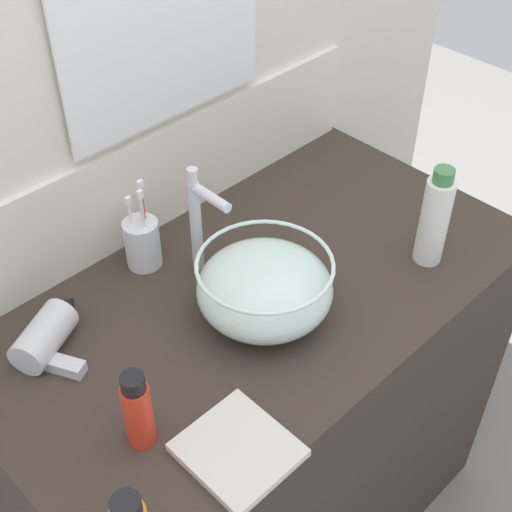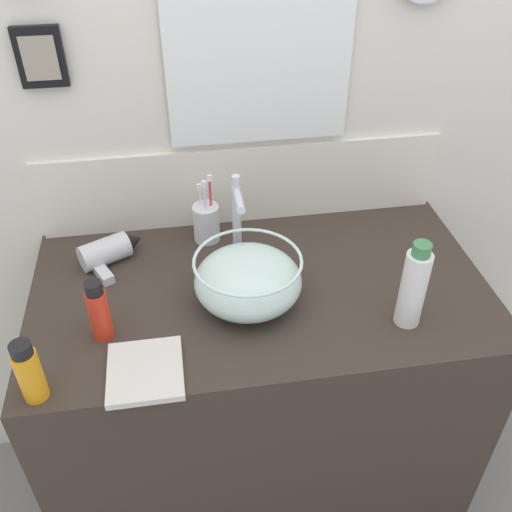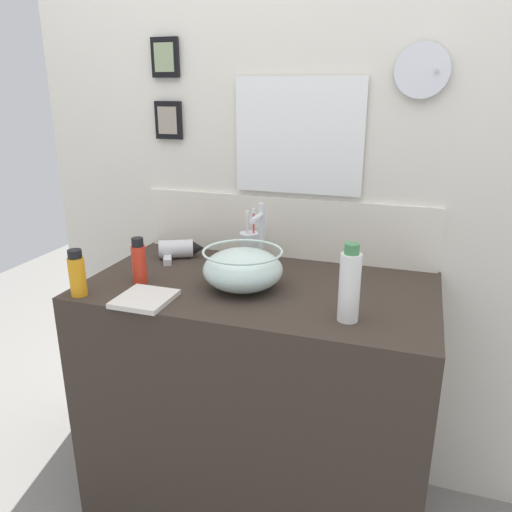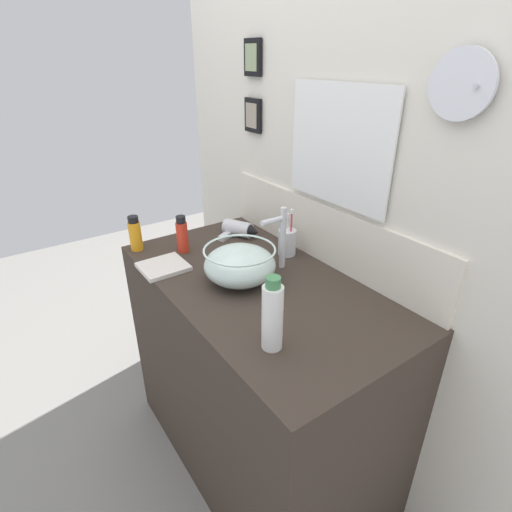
{
  "view_description": "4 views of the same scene",
  "coord_description": "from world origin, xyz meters",
  "px_view_note": "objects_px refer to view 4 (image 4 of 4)",
  "views": [
    {
      "loc": [
        -0.73,
        -0.74,
        1.94
      ],
      "look_at": [
        -0.01,
        0.0,
        1.03
      ],
      "focal_mm": 50.0,
      "sensor_mm": 36.0,
      "label": 1
    },
    {
      "loc": [
        -0.19,
        -1.09,
        1.89
      ],
      "look_at": [
        -0.01,
        0.0,
        1.03
      ],
      "focal_mm": 40.0,
      "sensor_mm": 36.0,
      "label": 2
    },
    {
      "loc": [
        0.49,
        -1.48,
        1.56
      ],
      "look_at": [
        -0.01,
        0.0,
        1.03
      ],
      "focal_mm": 35.0,
      "sensor_mm": 36.0,
      "label": 3
    },
    {
      "loc": [
        1.04,
        -0.73,
        1.68
      ],
      "look_at": [
        -0.01,
        0.0,
        1.03
      ],
      "focal_mm": 28.0,
      "sensor_mm": 36.0,
      "label": 4
    }
  ],
  "objects_px": {
    "hand_towel": "(163,267)",
    "toothbrush_cup": "(287,242)",
    "lotion_bottle": "(135,234)",
    "shampoo_bottle": "(272,316)",
    "faucet": "(281,235)",
    "hair_drier": "(240,230)",
    "glass_bowl_sink": "(240,264)",
    "soap_dispenser": "(182,235)"
  },
  "relations": [
    {
      "from": "lotion_bottle",
      "to": "soap_dispenser",
      "type": "height_order",
      "value": "soap_dispenser"
    },
    {
      "from": "lotion_bottle",
      "to": "shampoo_bottle",
      "type": "distance_m",
      "value": 0.85
    },
    {
      "from": "lotion_bottle",
      "to": "toothbrush_cup",
      "type": "bearing_deg",
      "value": 51.23
    },
    {
      "from": "glass_bowl_sink",
      "to": "soap_dispenser",
      "type": "distance_m",
      "value": 0.35
    },
    {
      "from": "toothbrush_cup",
      "to": "shampoo_bottle",
      "type": "height_order",
      "value": "shampoo_bottle"
    },
    {
      "from": "lotion_bottle",
      "to": "shampoo_bottle",
      "type": "height_order",
      "value": "shampoo_bottle"
    },
    {
      "from": "hand_towel",
      "to": "shampoo_bottle",
      "type": "bearing_deg",
      "value": 6.16
    },
    {
      "from": "shampoo_bottle",
      "to": "hand_towel",
      "type": "distance_m",
      "value": 0.63
    },
    {
      "from": "faucet",
      "to": "lotion_bottle",
      "type": "xyz_separation_m",
      "value": [
        -0.48,
        -0.4,
        -0.07
      ]
    },
    {
      "from": "toothbrush_cup",
      "to": "hand_towel",
      "type": "height_order",
      "value": "toothbrush_cup"
    },
    {
      "from": "shampoo_bottle",
      "to": "hand_towel",
      "type": "height_order",
      "value": "shampoo_bottle"
    },
    {
      "from": "glass_bowl_sink",
      "to": "soap_dispenser",
      "type": "height_order",
      "value": "soap_dispenser"
    },
    {
      "from": "lotion_bottle",
      "to": "soap_dispenser",
      "type": "xyz_separation_m",
      "value": [
        0.13,
        0.16,
        0.0
      ]
    },
    {
      "from": "glass_bowl_sink",
      "to": "hand_towel",
      "type": "bearing_deg",
      "value": -142.65
    },
    {
      "from": "hair_drier",
      "to": "soap_dispenser",
      "type": "relative_size",
      "value": 1.15
    },
    {
      "from": "lotion_bottle",
      "to": "hand_towel",
      "type": "bearing_deg",
      "value": 6.08
    },
    {
      "from": "glass_bowl_sink",
      "to": "hand_towel",
      "type": "distance_m",
      "value": 0.32
    },
    {
      "from": "soap_dispenser",
      "to": "shampoo_bottle",
      "type": "distance_m",
      "value": 0.71
    },
    {
      "from": "soap_dispenser",
      "to": "lotion_bottle",
      "type": "bearing_deg",
      "value": -129.73
    },
    {
      "from": "glass_bowl_sink",
      "to": "shampoo_bottle",
      "type": "bearing_deg",
      "value": -19.28
    },
    {
      "from": "toothbrush_cup",
      "to": "shampoo_bottle",
      "type": "relative_size",
      "value": 0.89
    },
    {
      "from": "faucet",
      "to": "hair_drier",
      "type": "xyz_separation_m",
      "value": [
        -0.34,
        0.04,
        -0.11
      ]
    },
    {
      "from": "glass_bowl_sink",
      "to": "hair_drier",
      "type": "relative_size",
      "value": 1.43
    },
    {
      "from": "hair_drier",
      "to": "toothbrush_cup",
      "type": "height_order",
      "value": "toothbrush_cup"
    },
    {
      "from": "hand_towel",
      "to": "toothbrush_cup",
      "type": "bearing_deg",
      "value": 69.49
    },
    {
      "from": "hair_drier",
      "to": "hand_towel",
      "type": "distance_m",
      "value": 0.42
    },
    {
      "from": "soap_dispenser",
      "to": "hand_towel",
      "type": "distance_m",
      "value": 0.18
    },
    {
      "from": "hair_drier",
      "to": "shampoo_bottle",
      "type": "xyz_separation_m",
      "value": [
        0.7,
        -0.35,
        0.07
      ]
    },
    {
      "from": "hair_drier",
      "to": "shampoo_bottle",
      "type": "height_order",
      "value": "shampoo_bottle"
    },
    {
      "from": "lotion_bottle",
      "to": "shampoo_bottle",
      "type": "xyz_separation_m",
      "value": [
        0.84,
        0.09,
        0.03
      ]
    },
    {
      "from": "hair_drier",
      "to": "lotion_bottle",
      "type": "distance_m",
      "value": 0.46
    },
    {
      "from": "hair_drier",
      "to": "soap_dispenser",
      "type": "distance_m",
      "value": 0.28
    },
    {
      "from": "hair_drier",
      "to": "lotion_bottle",
      "type": "xyz_separation_m",
      "value": [
        -0.14,
        -0.44,
        0.04
      ]
    },
    {
      "from": "lotion_bottle",
      "to": "glass_bowl_sink",
      "type": "bearing_deg",
      "value": 24.5
    },
    {
      "from": "faucet",
      "to": "soap_dispenser",
      "type": "bearing_deg",
      "value": -144.65
    },
    {
      "from": "lotion_bottle",
      "to": "shampoo_bottle",
      "type": "relative_size",
      "value": 0.67
    },
    {
      "from": "faucet",
      "to": "lotion_bottle",
      "type": "height_order",
      "value": "faucet"
    },
    {
      "from": "toothbrush_cup",
      "to": "hand_towel",
      "type": "bearing_deg",
      "value": -110.51
    },
    {
      "from": "faucet",
      "to": "toothbrush_cup",
      "type": "distance_m",
      "value": 0.15
    },
    {
      "from": "glass_bowl_sink",
      "to": "toothbrush_cup",
      "type": "xyz_separation_m",
      "value": [
        -0.08,
        0.28,
        -0.01
      ]
    },
    {
      "from": "soap_dispenser",
      "to": "hand_towel",
      "type": "relative_size",
      "value": 0.92
    },
    {
      "from": "faucet",
      "to": "soap_dispenser",
      "type": "height_order",
      "value": "faucet"
    }
  ]
}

